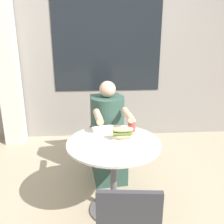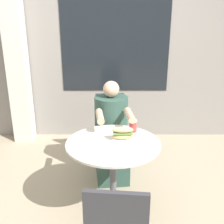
{
  "view_description": "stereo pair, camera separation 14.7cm",
  "coord_description": "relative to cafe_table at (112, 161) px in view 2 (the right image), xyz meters",
  "views": [
    {
      "loc": [
        -0.16,
        -2.06,
        1.69
      ],
      "look_at": [
        0.0,
        0.23,
        0.91
      ],
      "focal_mm": 42.0,
      "sensor_mm": 36.0,
      "label": 1
    },
    {
      "loc": [
        -0.01,
        -2.06,
        1.69
      ],
      "look_at": [
        0.0,
        0.23,
        0.91
      ],
      "focal_mm": 42.0,
      "sensor_mm": 36.0,
      "label": 2
    }
  ],
  "objects": [
    {
      "name": "sandwich_on_plate",
      "position": [
        0.08,
        0.05,
        0.24
      ],
      "size": [
        0.19,
        0.19,
        0.12
      ],
      "rotation": [
        0.0,
        0.0,
        0.02
      ],
      "color": "white",
      "rests_on": "cafe_table"
    },
    {
      "name": "cafe_table",
      "position": [
        0.0,
        0.0,
        0.0
      ],
      "size": [
        0.82,
        0.82,
        0.71
      ],
      "color": "beige",
      "rests_on": "ground_plane"
    },
    {
      "name": "ground_plane",
      "position": [
        0.0,
        0.0,
        -0.53
      ],
      "size": [
        8.0,
        8.0,
        0.0
      ],
      "primitive_type": "plane",
      "color": "tan"
    },
    {
      "name": "drink_cup",
      "position": [
        0.19,
        0.24,
        0.24
      ],
      "size": [
        0.07,
        0.07,
        0.11
      ],
      "color": "#B73D38",
      "rests_on": "cafe_table"
    },
    {
      "name": "storefront_wall",
      "position": [
        0.0,
        1.81,
        0.87
      ],
      "size": [
        8.0,
        0.09,
        2.8
      ],
      "color": "gray",
      "rests_on": "ground_plane"
    },
    {
      "name": "seated_diner",
      "position": [
        -0.01,
        0.6,
        -0.05
      ],
      "size": [
        0.42,
        0.67,
        1.11
      ],
      "rotation": [
        0.0,
        0.0,
        3.25
      ],
      "color": "#2D4C42",
      "rests_on": "ground_plane"
    },
    {
      "name": "lattice_pillar",
      "position": [
        -1.33,
        1.62,
        0.67
      ],
      "size": [
        0.26,
        0.26,
        2.4
      ],
      "color": "beige",
      "rests_on": "ground_plane"
    },
    {
      "name": "diner_chair",
      "position": [
        -0.03,
        0.95,
        -0.0
      ],
      "size": [
        0.42,
        0.42,
        0.87
      ],
      "rotation": [
        0.0,
        0.0,
        3.25
      ],
      "color": "#333338",
      "rests_on": "ground_plane"
    }
  ]
}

